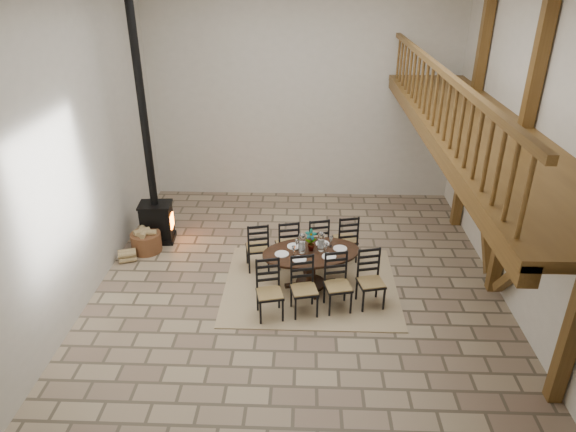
{
  "coord_description": "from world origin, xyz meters",
  "views": [
    {
      "loc": [
        0.11,
        -7.58,
        5.12
      ],
      "look_at": [
        -0.18,
        0.4,
        1.16
      ],
      "focal_mm": 32.0,
      "sensor_mm": 36.0,
      "label": 1
    }
  ],
  "objects_px": {
    "dining_table": "(311,268)",
    "wood_stove": "(153,190)",
    "log_stack": "(127,256)",
    "log_basket": "(146,241)"
  },
  "relations": [
    {
      "from": "dining_table",
      "to": "log_stack",
      "type": "xyz_separation_m",
      "value": [
        -3.48,
        0.7,
        -0.24
      ]
    },
    {
      "from": "wood_stove",
      "to": "log_basket",
      "type": "xyz_separation_m",
      "value": [
        -0.13,
        -0.42,
        -0.92
      ]
    },
    {
      "from": "wood_stove",
      "to": "log_stack",
      "type": "relative_size",
      "value": 13.12
    },
    {
      "from": "log_basket",
      "to": "log_stack",
      "type": "distance_m",
      "value": 0.49
    },
    {
      "from": "dining_table",
      "to": "wood_stove",
      "type": "relative_size",
      "value": 0.49
    },
    {
      "from": "wood_stove",
      "to": "dining_table",
      "type": "bearing_deg",
      "value": -30.84
    },
    {
      "from": "log_basket",
      "to": "wood_stove",
      "type": "bearing_deg",
      "value": 73.38
    },
    {
      "from": "dining_table",
      "to": "log_stack",
      "type": "bearing_deg",
      "value": 155.9
    },
    {
      "from": "wood_stove",
      "to": "log_stack",
      "type": "xyz_separation_m",
      "value": [
        -0.38,
        -0.83,
        -1.02
      ]
    },
    {
      "from": "wood_stove",
      "to": "log_stack",
      "type": "bearing_deg",
      "value": -119.17
    }
  ]
}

